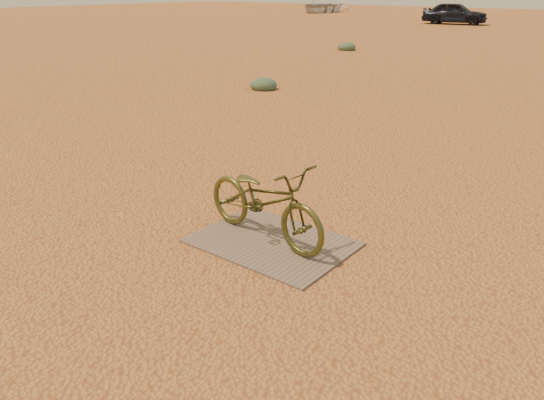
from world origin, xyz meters
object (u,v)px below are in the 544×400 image
Objects in this scene: bicycle at (264,200)px; car at (455,13)px; boat_near_left at (321,6)px; plywood_board at (272,242)px.

bicycle is 33.65m from car.
bicycle is 0.27× the size of boat_near_left.
plywood_board is 47.70m from boat_near_left.
car is 17.55m from boat_near_left.
bicycle is 47.63m from boat_near_left.
car reaches higher than boat_near_left.
bicycle is at bearing 172.32° from plywood_board.
car is at bearing 24.63° from bicycle.
boat_near_left is at bearing 39.85° from bicycle.
plywood_board is 0.43m from bicycle.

